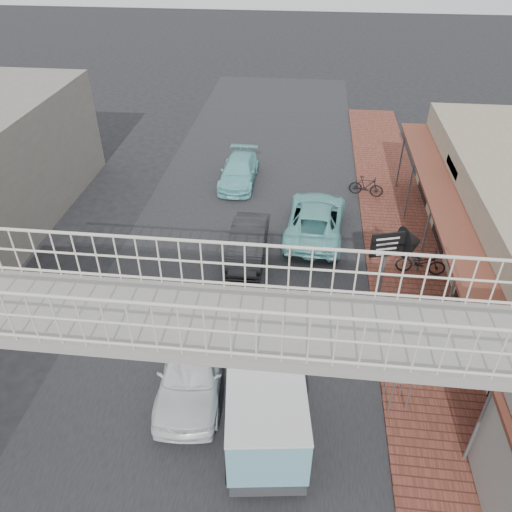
% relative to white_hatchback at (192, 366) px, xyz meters
% --- Properties ---
extents(ground, '(120.00, 120.00, 0.00)m').
position_rel_white_hatchback_xyz_m(ground, '(0.51, 1.31, -0.76)').
color(ground, black).
rests_on(ground, ground).
extents(road_strip, '(10.00, 60.00, 0.01)m').
position_rel_white_hatchback_xyz_m(road_strip, '(0.51, 1.31, -0.76)').
color(road_strip, black).
rests_on(road_strip, ground).
extents(sidewalk, '(3.00, 40.00, 0.10)m').
position_rel_white_hatchback_xyz_m(sidewalk, '(7.01, 4.31, -0.71)').
color(sidewalk, brown).
rests_on(sidewalk, ground).
extents(footbridge, '(16.40, 2.40, 6.34)m').
position_rel_white_hatchback_xyz_m(footbridge, '(0.51, -2.69, 2.41)').
color(footbridge, gray).
rests_on(footbridge, ground).
extents(white_hatchback, '(2.11, 4.60, 1.53)m').
position_rel_white_hatchback_xyz_m(white_hatchback, '(0.00, 0.00, 0.00)').
color(white_hatchback, white).
rests_on(white_hatchback, ground).
extents(dark_sedan, '(1.40, 3.92, 1.29)m').
position_rel_white_hatchback_xyz_m(dark_sedan, '(0.79, 6.65, -0.12)').
color(dark_sedan, black).
rests_on(dark_sedan, ground).
extents(angkot_curb, '(2.71, 5.23, 1.41)m').
position_rel_white_hatchback_xyz_m(angkot_curb, '(3.44, 8.70, -0.06)').
color(angkot_curb, '#6DBCBD').
rests_on(angkot_curb, ground).
extents(angkot_far, '(1.74, 4.19, 1.21)m').
position_rel_white_hatchback_xyz_m(angkot_far, '(-0.46, 13.03, -0.16)').
color(angkot_far, '#75C7CB').
rests_on(angkot_far, ground).
extents(angkot_van, '(2.51, 4.60, 2.15)m').
position_rel_white_hatchback_xyz_m(angkot_van, '(2.23, -1.27, 0.60)').
color(angkot_van, black).
rests_on(angkot_van, ground).
extents(motorcycle_near, '(1.87, 0.77, 0.96)m').
position_rel_white_hatchback_xyz_m(motorcycle_near, '(7.44, 6.15, -0.18)').
color(motorcycle_near, black).
rests_on(motorcycle_near, sidewalk).
extents(motorcycle_far, '(1.70, 0.83, 0.98)m').
position_rel_white_hatchback_xyz_m(motorcycle_far, '(5.81, 12.13, -0.17)').
color(motorcycle_far, black).
rests_on(motorcycle_far, sidewalk).
extents(street_clock, '(0.69, 0.61, 2.69)m').
position_rel_white_hatchback_xyz_m(street_clock, '(5.81, -0.14, 1.57)').
color(street_clock, '#59595B').
rests_on(street_clock, sidewalk).
extents(arrow_sign, '(1.83, 1.22, 3.03)m').
position_rel_white_hatchback_xyz_m(arrow_sign, '(6.43, 4.42, 1.79)').
color(arrow_sign, '#59595B').
rests_on(arrow_sign, sidewalk).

